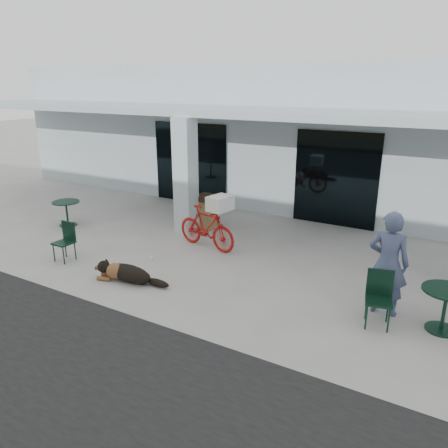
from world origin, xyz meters
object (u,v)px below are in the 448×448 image
Objects in this scene: cafe_chair_near at (63,242)px; cafe_table_far at (444,310)px; cafe_table_near at (67,213)px; cafe_chair_far_a at (379,300)px; bicycle at (206,228)px; person at (388,263)px; trash_receptacle at (206,212)px; dog at (129,272)px.

cafe_table_far is at bearing 8.53° from cafe_chair_near.
cafe_chair_far_a is at bearing -7.36° from cafe_table_near.
bicycle is 2.21× the size of cafe_table_far.
cafe_chair_far_a reaches higher than cafe_table_far.
cafe_chair_near is at bearing -42.24° from cafe_table_near.
trash_receptacle is (-5.32, 2.40, -0.47)m from person.
trash_receptacle is at bearing 43.14° from bicycle.
dog is 1.39× the size of cafe_chair_near.
person reaches higher than trash_receptacle.
person is (6.90, 1.24, 0.50)m from cafe_chair_near.
cafe_chair_far_a reaches higher than cafe_chair_near.
person is (4.83, 1.35, 0.74)m from dog.
cafe_table_near reaches higher than dog.
cafe_table_far is at bearing 9.16° from cafe_chair_far_a.
bicycle is at bearing -56.63° from trash_receptacle.
cafe_table_far reaches higher than cafe_table_near.
cafe_chair_near is at bearing -113.37° from trash_receptacle.
cafe_chair_near is 6.93m from cafe_chair_far_a.
bicycle is 1.95× the size of cafe_chair_near.
dog is 4.90m from cafe_chair_far_a.
bicycle is 5.62m from cafe_table_far.
cafe_chair_near reaches higher than cafe_table_near.
trash_receptacle is at bearing 138.02° from cafe_chair_far_a.
dog is 2.09m from cafe_chair_near.
cafe_table_near is 0.40× the size of person.
bicycle is at bearing -16.51° from person.
cafe_table_near is at bearing 106.39° from bicycle.
cafe_chair_near is at bearing 159.71° from dog.
bicycle is 1.84× the size of cafe_chair_far_a.
person is at bearing 77.05° from cafe_chair_far_a.
dog is 5.94m from cafe_table_far.
cafe_table_far is 0.42× the size of person.
cafe_table_near is 9.02m from cafe_chair_far_a.
trash_receptacle reaches higher than cafe_table_near.
cafe_chair_far_a is (8.94, -1.15, 0.12)m from cafe_table_near.
person is 1.97× the size of trash_receptacle.
cafe_chair_near is 0.48× the size of person.
person reaches higher than cafe_chair_near.
cafe_table_near is (-4.45, -0.52, -0.17)m from bicycle.
cafe_chair_far_a is at bearing -7.78° from dog.
cafe_chair_far_a reaches higher than dog.
dog is at bearing 13.25° from person.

